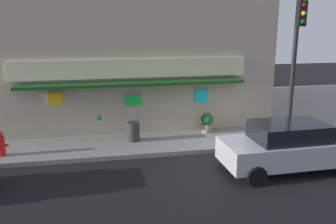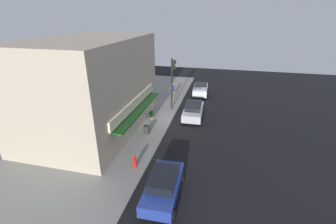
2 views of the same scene
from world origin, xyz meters
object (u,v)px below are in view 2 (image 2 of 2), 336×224
at_px(trash_can, 146,130).
at_px(parked_car_white, 201,89).
at_px(potted_plant_by_doorway, 125,132).
at_px(potted_plant_by_window, 152,114).
at_px(parked_car_blue, 163,185).
at_px(parked_car_silver, 193,110).
at_px(pedestrian, 173,90).
at_px(traffic_light, 173,78).
at_px(fire_hydrant, 135,162).

distance_m(trash_can, parked_car_white, 12.81).
distance_m(potted_plant_by_doorway, parked_car_white, 14.53).
bearing_deg(potted_plant_by_window, trash_can, -170.71).
distance_m(trash_can, potted_plant_by_window, 3.30).
relative_size(parked_car_blue, parked_car_silver, 0.97).
relative_size(pedestrian, parked_car_silver, 0.39).
relative_size(traffic_light, potted_plant_by_window, 6.55).
xyz_separation_m(pedestrian, parked_car_blue, (-17.16, -3.23, -0.35)).
distance_m(parked_car_white, parked_car_silver, 7.48).
distance_m(traffic_light, fire_hydrant, 11.64).
height_order(parked_car_white, parked_car_silver, parked_car_silver).
xyz_separation_m(trash_can, pedestrian, (10.23, -0.15, 0.60)).
bearing_deg(trash_can, potted_plant_by_doorway, 133.70).
xyz_separation_m(traffic_light, fire_hydrant, (-11.20, 0.22, -3.18)).
height_order(fire_hydrant, parked_car_white, parked_car_white).
height_order(trash_can, potted_plant_by_window, potted_plant_by_window).
bearing_deg(fire_hydrant, potted_plant_by_window, 8.99).
distance_m(traffic_light, parked_car_white, 7.14).
height_order(parked_car_white, parked_car_blue, parked_car_white).
xyz_separation_m(potted_plant_by_doorway, potted_plant_by_window, (4.61, -0.89, -0.22)).
bearing_deg(traffic_light, pedestrian, 11.81).
xyz_separation_m(trash_can, parked_car_blue, (-6.93, -3.38, 0.25)).
bearing_deg(pedestrian, traffic_light, -168.19).
bearing_deg(parked_car_blue, traffic_light, 10.31).
distance_m(fire_hydrant, potted_plant_by_doorway, 4.13).
height_order(trash_can, potted_plant_by_doorway, potted_plant_by_doorway).
bearing_deg(pedestrian, trash_can, 179.13).
xyz_separation_m(traffic_light, potted_plant_by_doorway, (-7.69, 2.39, -2.93)).
bearing_deg(parked_car_blue, trash_can, 26.00).
relative_size(trash_can, potted_plant_by_window, 0.90).
distance_m(potted_plant_by_doorway, potted_plant_by_window, 4.70).
bearing_deg(traffic_light, parked_car_blue, -169.69).
xyz_separation_m(pedestrian, parked_car_white, (2.09, -3.33, -0.33)).
distance_m(fire_hydrant, parked_car_blue, 3.35).
bearing_deg(parked_car_silver, pedestrian, 32.18).
bearing_deg(fire_hydrant, parked_car_silver, -16.06).
relative_size(fire_hydrant, potted_plant_by_window, 1.04).
distance_m(potted_plant_by_window, parked_car_white, 9.91).
xyz_separation_m(trash_can, potted_plant_by_window, (3.26, 0.53, 0.08)).
xyz_separation_m(pedestrian, potted_plant_by_window, (-6.97, 0.69, -0.52)).
relative_size(trash_can, potted_plant_by_doorway, 0.68).
xyz_separation_m(potted_plant_by_window, parked_car_blue, (-10.19, -3.91, 0.17)).
distance_m(parked_car_white, parked_car_blue, 19.25).
bearing_deg(parked_car_blue, pedestrian, 10.65).
height_order(traffic_light, potted_plant_by_window, traffic_light).
relative_size(potted_plant_by_doorway, parked_car_blue, 0.26).
relative_size(trash_can, pedestrian, 0.44).
xyz_separation_m(pedestrian, parked_car_silver, (-5.39, -3.39, -0.31)).
bearing_deg(parked_car_white, potted_plant_by_window, 156.09).
height_order(traffic_light, parked_car_blue, traffic_light).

